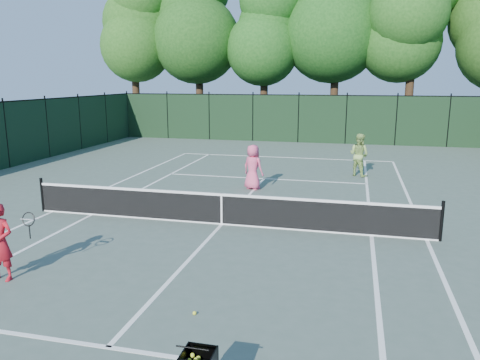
% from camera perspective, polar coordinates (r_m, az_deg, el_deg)
% --- Properties ---
extents(ground, '(90.00, 90.00, 0.00)m').
position_cam_1_polar(ground, '(13.36, -2.24, -5.44)').
color(ground, '#49594E').
rests_on(ground, ground).
extents(sideline_doubles_left, '(0.10, 23.77, 0.01)m').
position_cam_1_polar(sideline_doubles_left, '(15.73, -21.87, -3.60)').
color(sideline_doubles_left, white).
rests_on(sideline_doubles_left, ground).
extents(sideline_doubles_right, '(0.10, 23.77, 0.01)m').
position_cam_1_polar(sideline_doubles_right, '(13.03, 21.80, -6.79)').
color(sideline_doubles_right, white).
rests_on(sideline_doubles_right, ground).
extents(sideline_singles_left, '(0.10, 23.77, 0.01)m').
position_cam_1_polar(sideline_singles_left, '(14.98, -17.59, -4.04)').
color(sideline_singles_left, white).
rests_on(sideline_singles_left, ground).
extents(sideline_singles_right, '(0.10, 23.77, 0.01)m').
position_cam_1_polar(sideline_singles_right, '(12.90, 15.74, -6.55)').
color(sideline_singles_right, white).
rests_on(sideline_singles_right, ground).
extents(baseline_far, '(10.97, 0.10, 0.01)m').
position_cam_1_polar(baseline_far, '(24.71, 5.36, 2.77)').
color(baseline_far, white).
rests_on(baseline_far, ground).
extents(service_line_near, '(8.23, 0.10, 0.01)m').
position_cam_1_polar(service_line_near, '(7.93, -15.80, -19.03)').
color(service_line_near, white).
rests_on(service_line_near, ground).
extents(service_line_far, '(8.23, 0.10, 0.01)m').
position_cam_1_polar(service_line_far, '(19.39, 2.96, 0.18)').
color(service_line_far, white).
rests_on(service_line_far, ground).
extents(center_service_line, '(0.10, 12.80, 0.01)m').
position_cam_1_polar(center_service_line, '(13.36, -2.24, -5.43)').
color(center_service_line, white).
rests_on(center_service_line, ground).
extents(tennis_net, '(11.69, 0.09, 1.06)m').
position_cam_1_polar(tennis_net, '(13.23, -2.26, -3.47)').
color(tennis_net, black).
rests_on(tennis_net, ground).
extents(fence_far, '(24.00, 0.05, 3.00)m').
position_cam_1_polar(fence_far, '(30.54, 7.13, 7.38)').
color(fence_far, black).
rests_on(fence_far, ground).
extents(tree_0, '(6.40, 6.40, 13.14)m').
position_cam_1_polar(tree_0, '(37.78, -12.94, 18.21)').
color(tree_0, black).
rests_on(tree_0, ground).
extents(tree_1, '(6.80, 6.80, 13.98)m').
position_cam_1_polar(tree_1, '(36.41, -5.12, 19.54)').
color(tree_1, black).
rests_on(tree_1, ground).
extents(tree_2, '(6.00, 6.00, 12.40)m').
position_cam_1_polar(tree_2, '(34.84, 3.03, 18.30)').
color(tree_2, black).
rests_on(tree_2, ground).
extents(tree_3, '(7.00, 7.00, 14.45)m').
position_cam_1_polar(tree_3, '(34.91, 11.84, 20.18)').
color(tree_3, black).
rests_on(tree_3, ground).
extents(tree_4, '(6.20, 6.20, 12.97)m').
position_cam_1_polar(tree_4, '(34.25, 20.56, 18.38)').
color(tree_4, black).
rests_on(tree_4, ground).
extents(coach, '(0.89, 0.63, 1.61)m').
position_cam_1_polar(coach, '(10.75, -27.22, -6.77)').
color(coach, red).
rests_on(coach, ground).
extents(player_pink, '(0.96, 0.81, 1.68)m').
position_cam_1_polar(player_pink, '(17.39, 1.58, 1.59)').
color(player_pink, '#E6517C').
rests_on(player_pink, ground).
extents(player_green, '(1.11, 1.05, 1.81)m').
position_cam_1_polar(player_green, '(20.42, 14.30, 2.99)').
color(player_green, '#92B65B').
rests_on(player_green, ground).
extents(loose_ball_midcourt, '(0.07, 0.07, 0.07)m').
position_cam_1_polar(loose_ball_midcourt, '(8.57, -5.56, -15.84)').
color(loose_ball_midcourt, yellow).
rests_on(loose_ball_midcourt, ground).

